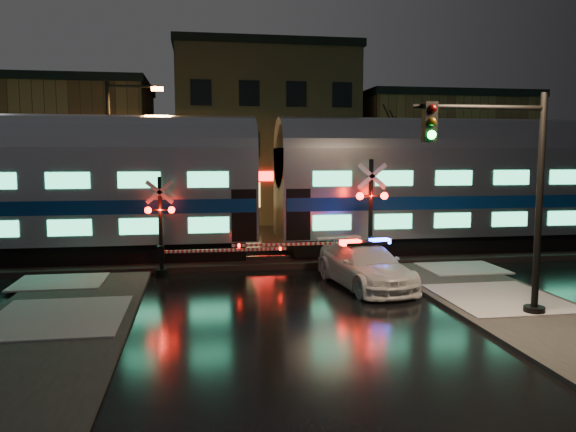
% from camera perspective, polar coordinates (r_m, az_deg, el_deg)
% --- Properties ---
extents(ground, '(120.00, 120.00, 0.00)m').
position_cam_1_polar(ground, '(19.48, -1.00, -7.28)').
color(ground, black).
rests_on(ground, ground).
extents(ballast, '(90.00, 4.20, 0.24)m').
position_cam_1_polar(ballast, '(24.30, -2.67, -4.28)').
color(ballast, black).
rests_on(ballast, ground).
extents(sidewalk_left, '(4.00, 20.00, 0.12)m').
position_cam_1_polar(sidewalk_left, '(14.05, -25.10, -13.00)').
color(sidewalk_left, '#2D2D2D').
rests_on(sidewalk_left, ground).
extents(sidewalk_right, '(4.00, 20.00, 0.12)m').
position_cam_1_polar(sidewalk_right, '(16.33, 25.96, -10.36)').
color(sidewalk_right, '#2D2D2D').
rests_on(sidewalk_right, ground).
extents(building_left, '(14.00, 10.00, 9.00)m').
position_cam_1_polar(building_left, '(42.04, -23.46, 5.64)').
color(building_left, brown).
rests_on(building_left, ground).
extents(building_mid, '(12.00, 11.00, 11.50)m').
position_cam_1_polar(building_mid, '(41.53, -2.68, 7.87)').
color(building_mid, brown).
rests_on(building_mid, ground).
extents(building_right, '(12.00, 10.00, 8.50)m').
position_cam_1_polar(building_right, '(44.42, 14.39, 5.64)').
color(building_right, brown).
rests_on(building_right, ground).
extents(train, '(51.00, 3.12, 5.92)m').
position_cam_1_polar(train, '(23.95, -2.18, 3.44)').
color(train, black).
rests_on(train, ballast).
extents(police_car, '(2.80, 5.36, 1.65)m').
position_cam_1_polar(police_car, '(19.68, 7.82, -4.96)').
color(police_car, white).
rests_on(police_car, ground).
extents(crossing_signal_right, '(6.19, 0.67, 4.38)m').
position_cam_1_polar(crossing_signal_right, '(22.16, 7.57, -0.91)').
color(crossing_signal_right, black).
rests_on(crossing_signal_right, ground).
extents(crossing_signal_left, '(5.30, 0.63, 3.75)m').
position_cam_1_polar(crossing_signal_left, '(21.29, -11.83, -2.02)').
color(crossing_signal_left, black).
rests_on(crossing_signal_left, ground).
extents(traffic_light, '(4.02, 0.71, 6.22)m').
position_cam_1_polar(traffic_light, '(16.36, 21.40, 1.46)').
color(traffic_light, black).
rests_on(traffic_light, ground).
extents(streetlight, '(2.66, 0.28, 7.97)m').
position_cam_1_polar(streetlight, '(28.02, -17.13, 6.04)').
color(streetlight, black).
rests_on(streetlight, ground).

